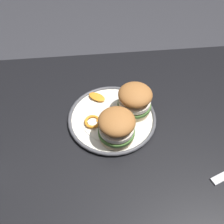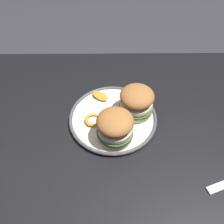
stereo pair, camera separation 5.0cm
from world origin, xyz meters
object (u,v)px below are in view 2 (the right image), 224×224
object	(u,v)px
dinner_plate	(112,118)
sandwich_half_right	(114,126)
dining_table	(110,140)
sandwich_half_left	(136,101)

from	to	relation	value
dinner_plate	sandwich_half_right	bearing A→B (deg)	-86.24
dinner_plate	sandwich_half_right	xyz separation A→B (m)	(0.01, -0.08, 0.06)
dining_table	dinner_plate	xyz separation A→B (m)	(0.01, 0.02, 0.11)
sandwich_half_right	sandwich_half_left	bearing A→B (deg)	54.86
sandwich_half_left	sandwich_half_right	bearing A→B (deg)	-125.14
sandwich_half_right	dining_table	bearing A→B (deg)	101.91
dinner_plate	sandwich_half_left	xyz separation A→B (m)	(0.08, 0.02, 0.06)
dinner_plate	dining_table	bearing A→B (deg)	-111.43
dining_table	sandwich_half_right	size ratio (longest dim) A/B	8.92
dining_table	sandwich_half_left	distance (m)	0.19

